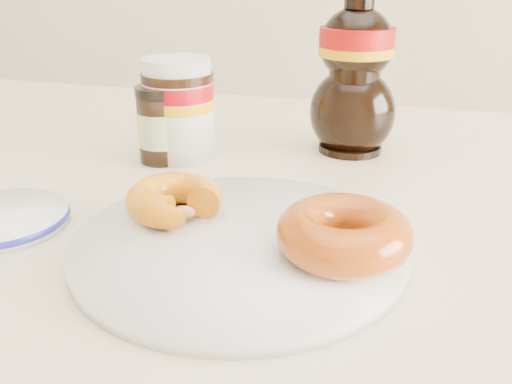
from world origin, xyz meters
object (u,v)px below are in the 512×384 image
(nutella_jar, at_px, (179,105))
(blue_rim_saucer, at_px, (1,218))
(dining_table, at_px, (269,272))
(dark_jar, at_px, (161,125))
(donut_whole, at_px, (344,234))
(plate, at_px, (239,244))
(donut_bitten, at_px, (174,199))
(syrup_bottle, at_px, (355,69))

(nutella_jar, height_order, blue_rim_saucer, nutella_jar)
(dining_table, xyz_separation_m, dark_jar, (-0.16, 0.09, 0.13))
(dining_table, bearing_deg, donut_whole, -52.48)
(plate, height_order, dark_jar, dark_jar)
(dining_table, xyz_separation_m, donut_bitten, (-0.07, -0.08, 0.11))
(plate, bearing_deg, blue_rim_saucer, -176.93)
(dining_table, distance_m, blue_rim_saucer, 0.27)
(dining_table, relative_size, blue_rim_saucer, 11.28)
(dark_jar, relative_size, blue_rim_saucer, 0.74)
(plate, height_order, donut_bitten, donut_bitten)
(plate, height_order, nutella_jar, nutella_jar)
(dining_table, relative_size, syrup_bottle, 6.71)
(nutella_jar, bearing_deg, syrup_bottle, 22.26)
(syrup_bottle, bearing_deg, nutella_jar, -157.74)
(nutella_jar, bearing_deg, plate, -56.08)
(donut_bitten, xyz_separation_m, blue_rim_saucer, (-0.16, -0.04, -0.02))
(plate, height_order, donut_whole, donut_whole)
(dark_jar, bearing_deg, dining_table, -28.58)
(dining_table, height_order, donut_bitten, donut_bitten)
(plate, distance_m, donut_whole, 0.09)
(dining_table, distance_m, dark_jar, 0.22)
(donut_whole, bearing_deg, donut_bitten, 168.20)
(blue_rim_saucer, bearing_deg, donut_whole, 1.00)
(dining_table, distance_m, plate, 0.14)
(donut_bitten, relative_size, dark_jar, 0.95)
(dining_table, relative_size, dark_jar, 15.31)
(plate, distance_m, nutella_jar, 0.27)
(syrup_bottle, height_order, dark_jar, syrup_bottle)
(dining_table, xyz_separation_m, blue_rim_saucer, (-0.23, -0.12, 0.09))
(syrup_bottle, bearing_deg, donut_whole, -83.65)
(donut_whole, height_order, blue_rim_saucer, donut_whole)
(dining_table, relative_size, donut_bitten, 16.15)
(donut_bitten, distance_m, dark_jar, 0.19)
(dining_table, height_order, blue_rim_saucer, blue_rim_saucer)
(dining_table, xyz_separation_m, syrup_bottle, (0.06, 0.19, 0.19))
(donut_bitten, xyz_separation_m, syrup_bottle, (0.12, 0.27, 0.08))
(syrup_bottle, bearing_deg, dining_table, -106.59)
(donut_whole, xyz_separation_m, blue_rim_saucer, (-0.32, -0.01, -0.03))
(donut_bitten, bearing_deg, dining_table, 45.83)
(dark_jar, bearing_deg, donut_bitten, -61.99)
(dining_table, bearing_deg, nutella_jar, 143.41)
(nutella_jar, height_order, syrup_bottle, syrup_bottle)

